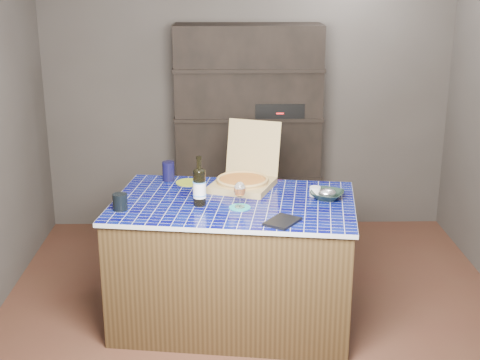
{
  "coord_description": "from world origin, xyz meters",
  "views": [
    {
      "loc": [
        -0.19,
        -3.97,
        2.23
      ],
      "look_at": [
        -0.1,
        0.0,
        0.97
      ],
      "focal_mm": 50.0,
      "sensor_mm": 36.0,
      "label": 1
    }
  ],
  "objects_px": {
    "kitchen_island": "(234,261)",
    "bowl": "(327,195)",
    "pizza_box": "(244,179)",
    "mead_bottle": "(199,186)",
    "dvd_case": "(282,222)",
    "wine_glass": "(240,190)"
  },
  "relations": [
    {
      "from": "pizza_box",
      "to": "bowl",
      "type": "distance_m",
      "value": 0.58
    },
    {
      "from": "wine_glass",
      "to": "bowl",
      "type": "height_order",
      "value": "wine_glass"
    },
    {
      "from": "pizza_box",
      "to": "mead_bottle",
      "type": "distance_m",
      "value": 0.45
    },
    {
      "from": "wine_glass",
      "to": "bowl",
      "type": "relative_size",
      "value": 0.77
    },
    {
      "from": "dvd_case",
      "to": "bowl",
      "type": "bearing_deg",
      "value": 86.8
    },
    {
      "from": "kitchen_island",
      "to": "wine_glass",
      "type": "relative_size",
      "value": 10.12
    },
    {
      "from": "pizza_box",
      "to": "bowl",
      "type": "xyz_separation_m",
      "value": [
        0.52,
        -0.25,
        -0.03
      ]
    },
    {
      "from": "wine_glass",
      "to": "dvd_case",
      "type": "xyz_separation_m",
      "value": [
        0.24,
        -0.26,
        -0.11
      ]
    },
    {
      "from": "bowl",
      "to": "dvd_case",
      "type": "bearing_deg",
      "value": -127.42
    },
    {
      "from": "mead_bottle",
      "to": "bowl",
      "type": "relative_size",
      "value": 1.5
    },
    {
      "from": "pizza_box",
      "to": "wine_glass",
      "type": "xyz_separation_m",
      "value": [
        -0.03,
        -0.41,
        0.06
      ]
    },
    {
      "from": "kitchen_island",
      "to": "bowl",
      "type": "bearing_deg",
      "value": 10.58
    },
    {
      "from": "wine_glass",
      "to": "dvd_case",
      "type": "relative_size",
      "value": 0.77
    },
    {
      "from": "kitchen_island",
      "to": "bowl",
      "type": "xyz_separation_m",
      "value": [
        0.59,
        0.03,
        0.44
      ]
    },
    {
      "from": "kitchen_island",
      "to": "bowl",
      "type": "relative_size",
      "value": 7.79
    },
    {
      "from": "pizza_box",
      "to": "mead_bottle",
      "type": "xyz_separation_m",
      "value": [
        -0.28,
        -0.35,
        0.06
      ]
    },
    {
      "from": "bowl",
      "to": "mead_bottle",
      "type": "bearing_deg",
      "value": -173.04
    },
    {
      "from": "kitchen_island",
      "to": "dvd_case",
      "type": "height_order",
      "value": "dvd_case"
    },
    {
      "from": "pizza_box",
      "to": "wine_glass",
      "type": "bearing_deg",
      "value": -74.27
    },
    {
      "from": "pizza_box",
      "to": "dvd_case",
      "type": "bearing_deg",
      "value": -52.14
    },
    {
      "from": "dvd_case",
      "to": "bowl",
      "type": "relative_size",
      "value": 1.0
    },
    {
      "from": "dvd_case",
      "to": "kitchen_island",
      "type": "bearing_deg",
      "value": 159.84
    }
  ]
}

